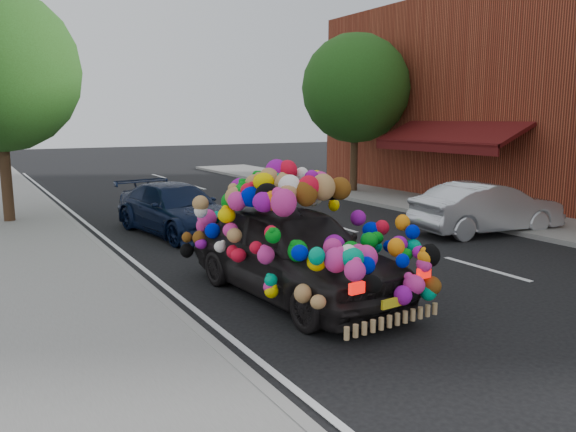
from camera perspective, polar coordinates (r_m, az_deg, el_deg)
name	(u,v)px	position (r m, az deg, el deg)	size (l,w,h in m)	color
ground	(329,299)	(8.95, 4.14, -8.45)	(100.00, 100.00, 0.00)	black
sidewalk	(31,353)	(7.53, -24.69, -12.51)	(4.00, 60.00, 0.12)	gray
kerb	(186,323)	(7.91, -10.29, -10.61)	(0.15, 60.00, 0.13)	gray
footpath_far	(512,220)	(16.65, 21.84, -0.34)	(3.00, 40.00, 0.12)	gray
lane_markings	(485,269)	(11.31, 19.41, -5.06)	(6.00, 50.00, 0.01)	silver
tree_far_b	(355,89)	(21.32, 6.85, 12.72)	(4.00, 4.00, 5.90)	#332114
plush_art_car	(293,229)	(8.86, 0.55, -1.34)	(2.43, 4.67, 2.13)	black
navy_sedan	(176,209)	(14.04, -11.26, 0.68)	(1.71, 4.21, 1.22)	black
silver_hatchback	(487,208)	(14.68, 19.57, 0.76)	(1.33, 3.82, 1.26)	#B9BBC1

